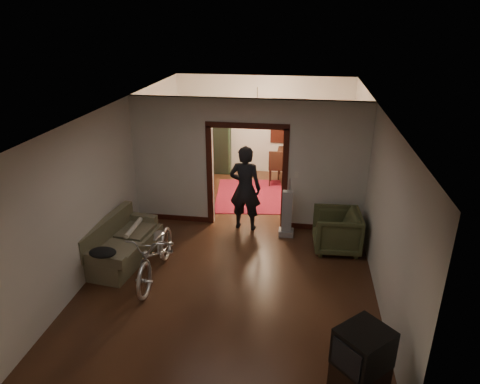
% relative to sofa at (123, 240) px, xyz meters
% --- Properties ---
extents(floor, '(5.00, 8.50, 0.01)m').
position_rel_sofa_xyz_m(floor, '(2.12, 1.09, -0.41)').
color(floor, black).
rests_on(floor, ground).
extents(ceiling, '(5.00, 8.50, 0.01)m').
position_rel_sofa_xyz_m(ceiling, '(2.12, 1.09, 2.39)').
color(ceiling, white).
rests_on(ceiling, floor).
extents(wall_back, '(5.00, 0.02, 2.80)m').
position_rel_sofa_xyz_m(wall_back, '(2.12, 5.34, 0.99)').
color(wall_back, beige).
rests_on(wall_back, floor).
extents(wall_left, '(0.02, 8.50, 2.80)m').
position_rel_sofa_xyz_m(wall_left, '(-0.38, 1.09, 0.99)').
color(wall_left, beige).
rests_on(wall_left, floor).
extents(wall_right, '(0.02, 8.50, 2.80)m').
position_rel_sofa_xyz_m(wall_right, '(4.62, 1.09, 0.99)').
color(wall_right, beige).
rests_on(wall_right, floor).
extents(partition_wall, '(5.00, 0.14, 2.80)m').
position_rel_sofa_xyz_m(partition_wall, '(2.12, 1.84, 0.99)').
color(partition_wall, beige).
rests_on(partition_wall, floor).
extents(door_casing, '(1.74, 0.20, 2.32)m').
position_rel_sofa_xyz_m(door_casing, '(2.12, 1.84, 0.69)').
color(door_casing, black).
rests_on(door_casing, floor).
extents(far_window, '(0.98, 0.06, 1.28)m').
position_rel_sofa_xyz_m(far_window, '(2.82, 5.30, 1.14)').
color(far_window, black).
rests_on(far_window, wall_back).
extents(chandelier, '(0.24, 0.24, 0.24)m').
position_rel_sofa_xyz_m(chandelier, '(2.12, 3.59, 1.94)').
color(chandelier, '#FFE0A5').
rests_on(chandelier, ceiling).
extents(light_switch, '(0.08, 0.01, 0.12)m').
position_rel_sofa_xyz_m(light_switch, '(3.17, 1.77, 0.84)').
color(light_switch, silver).
rests_on(light_switch, partition_wall).
extents(sofa, '(1.02, 1.87, 0.82)m').
position_rel_sofa_xyz_m(sofa, '(0.00, 0.00, 0.00)').
color(sofa, brown).
rests_on(sofa, floor).
extents(rolled_paper, '(0.09, 0.75, 0.09)m').
position_rel_sofa_xyz_m(rolled_paper, '(0.10, 0.30, 0.12)').
color(rolled_paper, beige).
rests_on(rolled_paper, sofa).
extents(jacket, '(0.46, 0.35, 0.13)m').
position_rel_sofa_xyz_m(jacket, '(0.05, -0.91, 0.27)').
color(jacket, black).
rests_on(jacket, sofa).
extents(bicycle, '(0.70, 1.89, 0.99)m').
position_rel_sofa_xyz_m(bicycle, '(0.81, -0.47, 0.08)').
color(bicycle, silver).
rests_on(bicycle, floor).
extents(armchair, '(0.95, 0.93, 0.82)m').
position_rel_sofa_xyz_m(armchair, '(4.01, 0.98, 0.00)').
color(armchair, '#404527').
rests_on(armchair, floor).
extents(tv_stand, '(0.76, 0.76, 0.51)m').
position_rel_sofa_xyz_m(tv_stand, '(4.09, -2.61, -0.15)').
color(tv_stand, black).
rests_on(tv_stand, floor).
extents(crt_tv, '(0.78, 0.78, 0.50)m').
position_rel_sofa_xyz_m(crt_tv, '(4.09, -2.61, 0.34)').
color(crt_tv, black).
rests_on(crt_tv, tv_stand).
extents(vacuum, '(0.33, 0.27, 1.02)m').
position_rel_sofa_xyz_m(vacuum, '(3.02, 1.42, 0.10)').
color(vacuum, gray).
rests_on(vacuum, floor).
extents(person, '(0.72, 0.51, 1.87)m').
position_rel_sofa_xyz_m(person, '(2.10, 1.64, 0.53)').
color(person, black).
rests_on(person, floor).
extents(oriental_rug, '(1.95, 2.41, 0.02)m').
position_rel_sofa_xyz_m(oriental_rug, '(1.98, 3.42, -0.40)').
color(oriental_rug, maroon).
rests_on(oriental_rug, floor).
extents(locker, '(0.95, 0.56, 1.86)m').
position_rel_sofa_xyz_m(locker, '(0.72, 5.14, 0.52)').
color(locker, '#1C2F1D').
rests_on(locker, floor).
extents(globe, '(0.25, 0.25, 0.25)m').
position_rel_sofa_xyz_m(globe, '(0.72, 5.14, 1.53)').
color(globe, '#1E5972').
rests_on(globe, locker).
extents(desk, '(1.15, 0.71, 0.82)m').
position_rel_sofa_xyz_m(desk, '(3.13, 4.94, -0.00)').
color(desk, black).
rests_on(desk, floor).
extents(desk_chair, '(0.49, 0.49, 1.01)m').
position_rel_sofa_xyz_m(desk_chair, '(2.62, 4.32, 0.09)').
color(desk_chair, black).
rests_on(desk_chair, floor).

